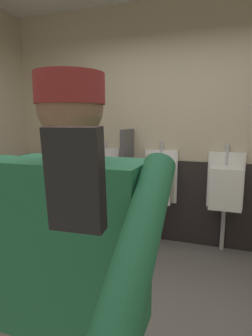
{
  "coord_description": "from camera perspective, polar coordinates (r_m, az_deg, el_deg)",
  "views": [
    {
      "loc": [
        0.49,
        -1.62,
        1.49
      ],
      "look_at": [
        0.03,
        -0.26,
        1.25
      ],
      "focal_mm": 29.68,
      "sensor_mm": 36.0,
      "label": 1
    }
  ],
  "objects": [
    {
      "name": "wall_back",
      "position": [
        3.44,
        10.82,
        8.43
      ],
      "size": [
        4.96,
        0.12,
        2.86
      ],
      "primitive_type": "cube",
      "color": "beige",
      "rests_on": "ground_plane"
    },
    {
      "name": "wainscot_band_back",
      "position": [
        3.51,
        10.17,
        -6.82
      ],
      "size": [
        4.36,
        0.03,
        1.02
      ],
      "primitive_type": "cube",
      "color": "black",
      "rests_on": "ground_plane"
    },
    {
      "name": "urinal_left",
      "position": [
        3.57,
        -5.11,
        -2.01
      ],
      "size": [
        0.4,
        0.34,
        1.24
      ],
      "color": "white",
      "rests_on": "ground_plane"
    },
    {
      "name": "urinal_middle",
      "position": [
        3.34,
        6.75,
        -2.85
      ],
      "size": [
        0.4,
        0.34,
        1.24
      ],
      "color": "white",
      "rests_on": "ground_plane"
    },
    {
      "name": "urinal_right",
      "position": [
        3.27,
        19.74,
        -3.63
      ],
      "size": [
        0.4,
        0.34,
        1.24
      ],
      "color": "white",
      "rests_on": "ground_plane"
    },
    {
      "name": "privacy_divider_panel",
      "position": [
        3.33,
        0.24,
        0.24
      ],
      "size": [
        0.04,
        0.4,
        0.9
      ],
      "primitive_type": "cube",
      "color": "#4C4C51"
    },
    {
      "name": "person",
      "position": [
        1.02,
        -10.48,
        -22.22
      ],
      "size": [
        0.69,
        0.6,
        1.63
      ],
      "color": "#2D3342",
      "rests_on": "ground_plane"
    },
    {
      "name": "cell_phone",
      "position": [
        0.29,
        -10.41,
        -2.45
      ],
      "size": [
        0.06,
        0.03,
        0.11
      ],
      "primitive_type": "cube",
      "rotation": [
        0.07,
        0.0,
        0.05
      ],
      "color": "black"
    },
    {
      "name": "trash_bin",
      "position": [
        3.54,
        -24.25,
        -10.15
      ],
      "size": [
        0.38,
        0.38,
        0.7
      ],
      "primitive_type": "cylinder",
      "color": "#38383D",
      "rests_on": "ground_plane"
    }
  ]
}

